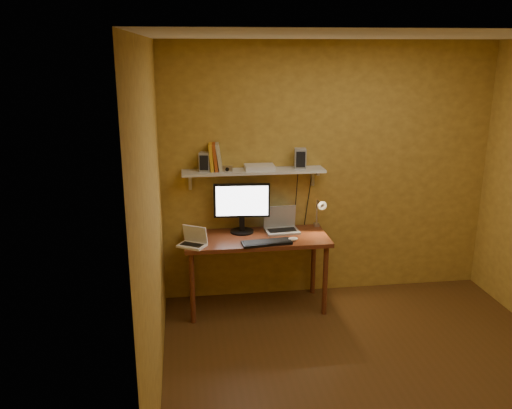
{
  "coord_description": "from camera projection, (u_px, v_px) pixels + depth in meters",
  "views": [
    {
      "loc": [
        -1.47,
        -3.65,
        2.53
      ],
      "look_at": [
        -0.81,
        1.18,
        1.11
      ],
      "focal_mm": 38.0,
      "sensor_mm": 36.0,
      "label": 1
    }
  ],
  "objects": [
    {
      "name": "desk",
      "position": [
        256.0,
        245.0,
        5.3
      ],
      "size": [
        1.4,
        0.6,
        0.75
      ],
      "color": "brown",
      "rests_on": "ground"
    },
    {
      "name": "netbook",
      "position": [
        193.0,
        240.0,
        5.03
      ],
      "size": [
        0.3,
        0.28,
        0.19
      ],
      "rotation": [
        0.0,
        0.0,
        -0.55
      ],
      "color": "white",
      "rests_on": "desk"
    },
    {
      "name": "speaker_left",
      "position": [
        205.0,
        162.0,
        5.2
      ],
      "size": [
        0.12,
        0.12,
        0.18
      ],
      "primitive_type": "cube",
      "rotation": [
        0.0,
        0.0,
        -0.25
      ],
      "color": "#93959B",
      "rests_on": "wall_shelf"
    },
    {
      "name": "laptop",
      "position": [
        281.0,
        224.0,
        5.43
      ],
      "size": [
        0.34,
        0.26,
        0.25
      ],
      "rotation": [
        0.0,
        0.0,
        0.08
      ],
      "color": "#93959B",
      "rests_on": "desk"
    },
    {
      "name": "keyboard",
      "position": [
        267.0,
        243.0,
        5.08
      ],
      "size": [
        0.48,
        0.2,
        0.02
      ],
      "primitive_type": "cube",
      "rotation": [
        0.0,
        0.0,
        0.1
      ],
      "color": "black",
      "rests_on": "desk"
    },
    {
      "name": "shelf_camera",
      "position": [
        227.0,
        169.0,
        5.19
      ],
      "size": [
        0.1,
        0.05,
        0.06
      ],
      "color": "silver",
      "rests_on": "wall_shelf"
    },
    {
      "name": "desk_lamp",
      "position": [
        320.0,
        210.0,
        5.42
      ],
      "size": [
        0.09,
        0.23,
        0.38
      ],
      "color": "silver",
      "rests_on": "desk"
    },
    {
      "name": "router",
      "position": [
        259.0,
        167.0,
        5.28
      ],
      "size": [
        0.29,
        0.19,
        0.05
      ],
      "primitive_type": "cube",
      "rotation": [
        0.0,
        0.0,
        -0.01
      ],
      "color": "white",
      "rests_on": "wall_shelf"
    },
    {
      "name": "wall_shelf",
      "position": [
        254.0,
        171.0,
        5.29
      ],
      "size": [
        1.4,
        0.25,
        0.21
      ],
      "color": "silver",
      "rests_on": "room"
    },
    {
      "name": "monitor",
      "position": [
        242.0,
        205.0,
        5.33
      ],
      "size": [
        0.55,
        0.25,
        0.5
      ],
      "rotation": [
        0.0,
        0.0,
        -0.08
      ],
      "color": "black",
      "rests_on": "desk"
    },
    {
      "name": "room",
      "position": [
        386.0,
        220.0,
        4.01
      ],
      "size": [
        3.44,
        3.24,
        2.64
      ],
      "color": "#513014",
      "rests_on": "ground"
    },
    {
      "name": "books",
      "position": [
        215.0,
        157.0,
        5.22
      ],
      "size": [
        0.15,
        0.18,
        0.26
      ],
      "color": "gold",
      "rests_on": "wall_shelf"
    },
    {
      "name": "mouse",
      "position": [
        293.0,
        239.0,
        5.16
      ],
      "size": [
        0.11,
        0.08,
        0.04
      ],
      "primitive_type": "ellipsoid",
      "rotation": [
        0.0,
        0.0,
        0.17
      ],
      "color": "white",
      "rests_on": "desk"
    },
    {
      "name": "speaker_right",
      "position": [
        300.0,
        158.0,
        5.32
      ],
      "size": [
        0.12,
        0.12,
        0.2
      ],
      "primitive_type": "cube",
      "rotation": [
        0.0,
        0.0,
        -0.12
      ],
      "color": "#93959B",
      "rests_on": "wall_shelf"
    }
  ]
}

